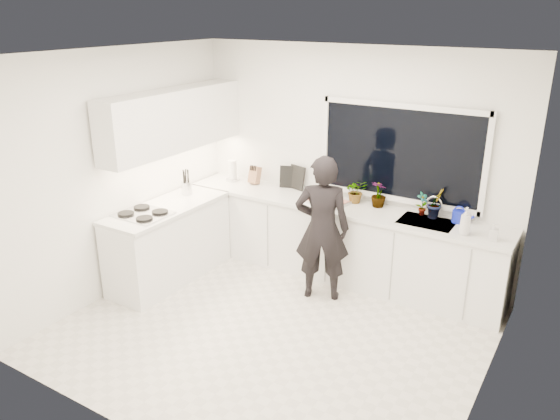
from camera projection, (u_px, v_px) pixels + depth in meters
The scene contains 25 objects.
floor at pixel (272, 332), 5.53m from camera, with size 4.00×3.50×0.02m, color beige.
wall_back at pixel (351, 163), 6.46m from camera, with size 4.00×0.02×2.70m, color white.
wall_left at pixel (119, 173), 6.04m from camera, with size 0.02×3.50×2.70m, color white.
wall_right at pixel (499, 254), 4.06m from camera, with size 0.02×3.50×2.70m, color white.
ceiling at pixel (271, 54), 4.58m from camera, with size 4.00×3.50×0.02m, color white.
window at pixel (400, 153), 6.06m from camera, with size 1.80×0.02×1.00m, color black.
base_cabinets_back at pixel (337, 242), 6.53m from camera, with size 3.92×0.58×0.88m, color white.
base_cabinets_left at pixel (169, 244), 6.47m from camera, with size 0.58×1.60×0.88m, color white.
countertop_back at pixel (338, 206), 6.36m from camera, with size 3.94×0.62×0.04m, color silver.
countertop_left at pixel (166, 208), 6.31m from camera, with size 0.62×1.60×0.04m, color silver.
upper_cabinets at pixel (174, 120), 6.32m from camera, with size 0.34×2.10×0.70m, color white.
sink at pixel (426, 226), 5.86m from camera, with size 0.58×0.42×0.14m, color silver.
faucet at pixel (434, 207), 5.96m from camera, with size 0.03×0.03×0.22m, color silver.
stovetop at pixel (143, 213), 6.03m from camera, with size 0.56×0.48×0.03m, color black.
person at pixel (322, 229), 5.92m from camera, with size 0.60×0.39×1.64m, color black.
pizza_tray at pixel (327, 202), 6.39m from camera, with size 0.47×0.34×0.03m, color #B0B0B4.
pizza at pixel (327, 200), 6.39m from camera, with size 0.43×0.30×0.01m, color red.
watering_can at pixel (459, 216), 5.81m from camera, with size 0.14×0.14×0.13m, color #1421BD.
paper_towel_roll at pixel (233, 171), 7.18m from camera, with size 0.11×0.11×0.26m, color silver.
knife_block at pixel (255, 176), 7.06m from camera, with size 0.13×0.10×0.22m, color brown.
utensil_crock at pixel (187, 188), 6.67m from camera, with size 0.13×0.13×0.16m, color #BBBABF.
picture_frame_large at pixel (288, 177), 6.91m from camera, with size 0.22×0.02×0.28m, color black.
picture_frame_small at pixel (297, 177), 6.84m from camera, with size 0.25×0.02×0.30m, color black.
herb_plants at pixel (386, 196), 6.18m from camera, with size 1.20×0.33×0.33m.
soap_bottles at pixel (472, 224), 5.43m from camera, with size 0.38×0.12×0.29m.
Camera 1 is at (2.56, -4.00, 3.08)m, focal length 35.00 mm.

